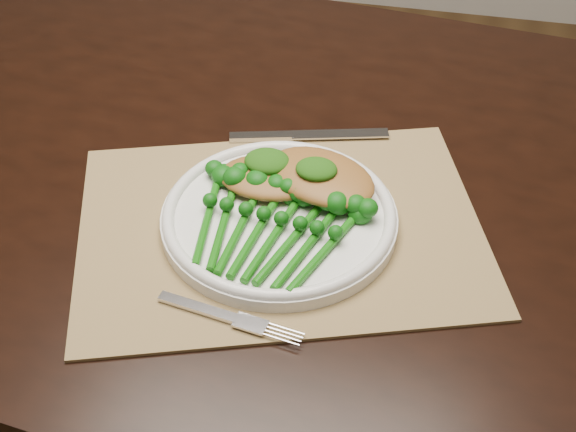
% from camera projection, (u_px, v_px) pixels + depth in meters
% --- Properties ---
extents(dining_table, '(1.70, 1.09, 0.75)m').
position_uv_depth(dining_table, '(241.00, 336.00, 1.30)').
color(dining_table, black).
rests_on(dining_table, ground).
extents(placemat, '(0.55, 0.47, 0.00)m').
position_uv_depth(placemat, '(280.00, 227.00, 0.94)').
color(placemat, olive).
rests_on(placemat, dining_table).
extents(dinner_plate, '(0.27, 0.27, 0.02)m').
position_uv_depth(dinner_plate, '(279.00, 216.00, 0.93)').
color(dinner_plate, white).
rests_on(dinner_plate, placemat).
extents(knife, '(0.21, 0.07, 0.01)m').
position_uv_depth(knife, '(294.00, 136.00, 1.06)').
color(knife, silver).
rests_on(knife, placemat).
extents(fork, '(0.16, 0.04, 0.00)m').
position_uv_depth(fork, '(239.00, 320.00, 0.82)').
color(fork, silver).
rests_on(fork, placemat).
extents(chicken_fillet_left, '(0.12, 0.09, 0.02)m').
position_uv_depth(chicken_fillet_left, '(269.00, 177.00, 0.96)').
color(chicken_fillet_left, '#9B672D').
rests_on(chicken_fillet_left, dinner_plate).
extents(chicken_fillet_right, '(0.17, 0.15, 0.03)m').
position_uv_depth(chicken_fillet_right, '(321.00, 177.00, 0.95)').
color(chicken_fillet_right, '#9B672D').
rests_on(chicken_fillet_right, dinner_plate).
extents(pesto_dollop_left, '(0.06, 0.05, 0.02)m').
position_uv_depth(pesto_dollop_left, '(267.00, 161.00, 0.96)').
color(pesto_dollop_left, '#133F09').
rests_on(pesto_dollop_left, chicken_fillet_left).
extents(pesto_dollop_right, '(0.05, 0.04, 0.02)m').
position_uv_depth(pesto_dollop_right, '(316.00, 169.00, 0.93)').
color(pesto_dollop_right, '#133F09').
rests_on(pesto_dollop_right, chicken_fillet_right).
extents(broccolini_bundle, '(0.19, 0.21, 0.04)m').
position_uv_depth(broccolini_bundle, '(265.00, 235.00, 0.89)').
color(broccolini_bundle, '#125D0C').
rests_on(broccolini_bundle, dinner_plate).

